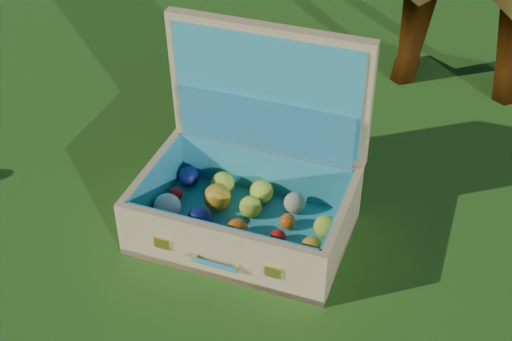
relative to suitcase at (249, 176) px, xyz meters
name	(u,v)px	position (x,y,z in m)	size (l,w,h in m)	color
ground	(177,223)	(-0.17, -0.10, -0.15)	(60.00, 60.00, 0.00)	#215114
suitcase	(249,176)	(0.00, 0.00, 0.00)	(0.58, 0.45, 0.52)	tan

